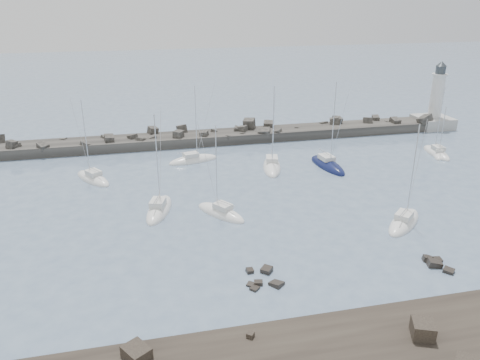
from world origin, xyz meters
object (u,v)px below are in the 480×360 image
object	(u,v)px
sailboat_1	(93,179)
sailboat_3	(193,161)
sailboat_6	(404,223)
sailboat_4	(221,213)
sailboat_7	(327,166)
sailboat_10	(439,155)
sailboat_8	(436,153)
sailboat_5	(272,167)
lighthouse	(434,113)
sailboat_2	(159,210)

from	to	relation	value
sailboat_1	sailboat_3	bearing A→B (deg)	17.49
sailboat_6	sailboat_4	bearing A→B (deg)	160.45
sailboat_7	sailboat_10	world-z (taller)	sailboat_7
sailboat_7	sailboat_8	bearing A→B (deg)	4.58
sailboat_1	sailboat_8	distance (m)	59.14
sailboat_4	sailboat_8	world-z (taller)	sailboat_8
sailboat_5	sailboat_6	bearing A→B (deg)	-65.50
sailboat_3	sailboat_4	distance (m)	21.35
lighthouse	sailboat_10	xyz separation A→B (m)	(-10.00, -17.02, -2.96)
sailboat_1	sailboat_7	distance (m)	37.70
sailboat_4	lighthouse	bearing A→B (deg)	31.31
sailboat_7	sailboat_8	xyz separation A→B (m)	(21.52, 1.72, -0.01)
sailboat_2	sailboat_7	xyz separation A→B (m)	(28.40, 11.06, -0.01)
sailboat_6	sailboat_10	distance (m)	30.13
sailboat_6	sailboat_8	bearing A→B (deg)	48.82
sailboat_1	sailboat_10	distance (m)	59.03
lighthouse	sailboat_3	xyz separation A→B (m)	(-52.79, -10.30, -2.96)
sailboat_4	sailboat_8	xyz separation A→B (m)	(42.13, 15.48, -0.00)
sailboat_2	sailboat_7	bearing A→B (deg)	21.28
sailboat_1	sailboat_5	world-z (taller)	sailboat_5
sailboat_1	sailboat_4	distance (m)	23.50
lighthouse	sailboat_7	xyz separation A→B (m)	(-31.39, -17.88, -2.94)
sailboat_2	sailboat_8	distance (m)	51.52
sailboat_5	sailboat_10	size ratio (longest dim) A/B	1.56
sailboat_5	sailboat_7	world-z (taller)	sailboat_7
sailboat_5	sailboat_8	world-z (taller)	sailboat_5
sailboat_2	sailboat_4	size ratio (longest dim) A/B	1.09
sailboat_2	sailboat_8	bearing A→B (deg)	14.36
lighthouse	sailboat_6	world-z (taller)	lighthouse
sailboat_4	sailboat_5	distance (m)	18.94
sailboat_4	sailboat_7	distance (m)	24.78
sailboat_1	sailboat_10	bearing A→B (deg)	-1.56
sailboat_6	sailboat_8	distance (m)	30.86
sailboat_7	lighthouse	bearing A→B (deg)	29.66
sailboat_1	sailboat_7	world-z (taller)	sailboat_7
lighthouse	sailboat_2	size ratio (longest dim) A/B	1.04
sailboat_10	sailboat_3	bearing A→B (deg)	171.07
sailboat_5	sailboat_6	xyz separation A→B (m)	(10.42, -22.88, -0.01)
sailboat_6	sailboat_5	bearing A→B (deg)	114.50
sailboat_3	sailboat_4	size ratio (longest dim) A/B	1.08
sailboat_3	sailboat_1	bearing A→B (deg)	-162.51
sailboat_10	sailboat_2	bearing A→B (deg)	-166.54
sailboat_6	sailboat_7	xyz separation A→B (m)	(-1.20, 21.50, 0.00)
sailboat_5	sailboat_8	bearing A→B (deg)	0.65
sailboat_3	sailboat_4	xyz separation A→B (m)	(0.79, -21.34, 0.01)
sailboat_8	lighthouse	bearing A→B (deg)	58.56
sailboat_4	sailboat_10	xyz separation A→B (m)	(42.00, 14.61, -0.01)
sailboat_2	sailboat_10	xyz separation A→B (m)	(49.79, 11.91, -0.02)
lighthouse	sailboat_3	world-z (taller)	lighthouse
sailboat_1	sailboat_3	xyz separation A→B (m)	(16.21, 5.11, -0.01)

